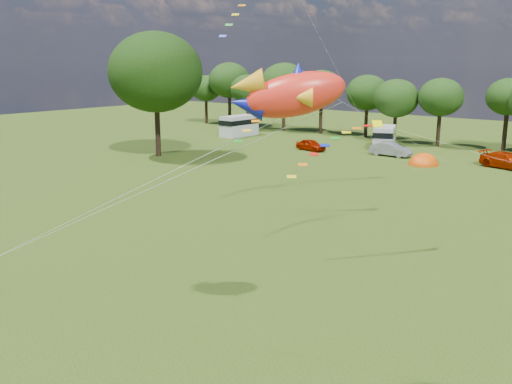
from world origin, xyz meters
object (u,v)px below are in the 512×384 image
Objects in this scene: campervan_b at (385,137)px; tent_orange at (423,165)px; fish_kite at (286,94)px; car_a at (311,145)px; car_c at (507,161)px; campervan_a at (239,125)px; big_tree at (155,72)px; car_b at (391,149)px.

tent_orange is at bearing -154.29° from campervan_b.
car_a is at bearing 85.71° from fish_kite.
campervan_a is at bearing 102.86° from car_c.
car_a is 15.69m from campervan_a.
car_c is 1.53× the size of fish_kite.
big_tree is 46.50m from fish_kite.
big_tree reaches higher than car_b.
fish_kite is at bearing -156.74° from car_c.
campervan_a is at bearing 103.07° from big_tree.
fish_kite reaches higher than car_b.
car_a is at bearing 103.12° from car_b.
tent_orange is (28.94, -5.19, -1.48)m from campervan_a.
car_a is at bearing 177.59° from tent_orange.
car_a is 0.93× the size of car_b.
big_tree is 2.55× the size of car_c.
campervan_b is (-3.05, 4.53, 0.67)m from car_b.
fish_kite is at bearing -158.53° from car_b.
car_b is at bearing 108.02° from car_c.
big_tree reaches higher than car_c.
car_c is 7.83m from tent_orange.
campervan_b is 10.93m from tent_orange.
big_tree is 20.40m from campervan_a.
car_b is 12.07m from car_c.
campervan_b reaches higher than car_a.
car_b is 1.28× the size of tent_orange.
fish_kite is (37.36, -27.68, 0.34)m from big_tree.
big_tree reaches higher than campervan_a.
car_b is 5.72m from tent_orange.
tent_orange is 0.97× the size of fish_kite.
campervan_b reaches higher than car_b.
campervan_b is (5.95, 6.72, 0.76)m from car_a.
campervan_a is 1.74× the size of tent_orange.
tent_orange is at bearing 28.33° from big_tree.
car_c is 15.68m from campervan_b.
car_c is 0.89× the size of campervan_b.
tent_orange is at bearing 70.25° from fish_kite.
big_tree is 4.03× the size of tent_orange.
fish_kite is at bearing -137.19° from car_a.
car_c is (21.07, 2.61, 0.13)m from car_a.
car_b is 1.24× the size of fish_kite.
car_c is at bearing -127.14° from campervan_b.
car_b is 0.72× the size of campervan_b.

